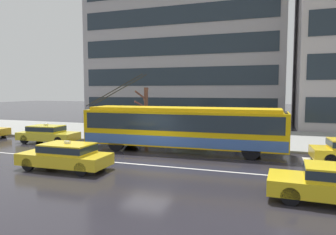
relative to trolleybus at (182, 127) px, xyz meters
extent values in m
plane|color=#242228|center=(-1.22, -2.86, -1.53)|extent=(160.00, 160.00, 0.00)
cube|color=gray|center=(-1.22, 6.60, -1.46)|extent=(80.00, 10.00, 0.14)
cube|color=beige|center=(7.18, -1.63, -1.52)|extent=(0.44, 4.40, 0.01)
cube|color=beige|center=(8.08, -1.63, -1.52)|extent=(0.44, 4.40, 0.01)
cube|color=silver|center=(-1.22, -4.06, -1.52)|extent=(72.00, 0.14, 0.01)
cube|color=#DFAD0B|center=(-0.02, 0.00, -0.04)|extent=(12.52, 2.86, 2.14)
cube|color=#E5AF0E|center=(-0.02, 0.00, 1.13)|extent=(11.76, 2.59, 0.20)
cube|color=#1E2833|center=(-0.02, 0.00, 0.39)|extent=(12.02, 2.88, 0.98)
cube|color=#3A5CA1|center=(-0.02, 0.00, -0.73)|extent=(12.39, 2.89, 0.60)
cube|color=#1E2833|center=(6.15, 0.17, 0.39)|extent=(0.18, 2.21, 1.07)
cube|color=black|center=(6.00, 0.17, 0.93)|extent=(0.21, 1.91, 0.28)
cylinder|color=black|center=(-4.57, 0.22, 2.27)|extent=(4.13, 0.18, 2.15)
cylinder|color=black|center=(-4.55, -0.48, 2.27)|extent=(4.13, 0.18, 2.15)
cylinder|color=black|center=(4.18, 1.22, -1.01)|extent=(1.05, 0.33, 1.04)
cylinder|color=black|center=(4.24, -0.99, -1.01)|extent=(1.05, 0.33, 1.04)
cylinder|color=black|center=(-4.03, 0.99, -1.01)|extent=(1.05, 0.33, 1.04)
cylinder|color=black|center=(-3.97, -1.22, -1.01)|extent=(1.05, 0.33, 1.04)
cylinder|color=black|center=(6.01, -7.68, -1.22)|extent=(0.63, 0.22, 0.62)
cylinder|color=black|center=(6.06, -6.08, -1.22)|extent=(0.63, 0.22, 0.62)
cylinder|color=black|center=(8.04, 0.40, -1.22)|extent=(0.63, 0.25, 0.62)
cylinder|color=black|center=(8.15, -1.20, -1.22)|extent=(0.63, 0.25, 0.62)
cylinder|color=black|center=(-15.68, 1.05, -1.22)|extent=(0.63, 0.22, 0.62)
cube|color=yellow|center=(-10.14, -0.11, -1.02)|extent=(4.40, 2.01, 0.55)
cube|color=yellow|center=(-10.31, -0.12, -0.50)|extent=(2.41, 1.66, 0.48)
cube|color=#1E2833|center=(-10.31, -0.12, -0.48)|extent=(2.45, 1.68, 0.31)
cube|color=silver|center=(-10.31, -0.12, -0.19)|extent=(0.29, 0.17, 0.12)
cylinder|color=black|center=(-8.76, 0.76, -1.22)|extent=(0.63, 0.23, 0.62)
cylinder|color=black|center=(-8.68, -0.83, -1.22)|extent=(0.63, 0.23, 0.62)
cylinder|color=black|center=(-11.61, 0.60, -1.22)|extent=(0.63, 0.23, 0.62)
cylinder|color=black|center=(-11.52, -0.98, -1.22)|extent=(0.63, 0.23, 0.62)
cube|color=yellow|center=(-4.10, -6.15, -1.02)|extent=(4.45, 1.85, 0.55)
cube|color=yellow|center=(-3.93, -6.15, -0.50)|extent=(2.41, 1.57, 0.48)
cube|color=#1E2833|center=(-3.93, -6.15, -0.48)|extent=(2.45, 1.59, 0.31)
cube|color=silver|center=(-3.93, -6.15, -0.19)|extent=(0.28, 0.16, 0.12)
cylinder|color=black|center=(-5.55, -6.97, -1.22)|extent=(0.62, 0.21, 0.62)
cylinder|color=black|center=(-5.57, -5.38, -1.22)|extent=(0.62, 0.21, 0.62)
cylinder|color=black|center=(-2.63, -6.93, -1.22)|extent=(0.62, 0.21, 0.62)
cylinder|color=black|center=(-2.66, -5.33, -1.22)|extent=(0.62, 0.21, 0.62)
cylinder|color=gray|center=(1.29, 2.48, -0.20)|extent=(0.08, 0.08, 2.37)
cylinder|color=gray|center=(-1.99, 2.48, -0.20)|extent=(0.08, 0.08, 2.37)
cylinder|color=gray|center=(1.29, 4.03, -0.20)|extent=(0.08, 0.08, 2.37)
cylinder|color=gray|center=(-1.99, 4.03, -0.20)|extent=(0.08, 0.08, 2.37)
cube|color=#99ADB2|center=(-0.35, 4.03, -0.16)|extent=(3.12, 0.04, 1.89)
cube|color=#B2B2B7|center=(-0.35, 3.26, 1.02)|extent=(3.58, 1.85, 0.08)
cube|color=brown|center=(-0.35, 3.64, -0.94)|extent=(2.30, 0.36, 0.08)
cylinder|color=navy|center=(2.81, 4.31, -0.98)|extent=(0.14, 0.14, 0.81)
cylinder|color=navy|center=(2.97, 4.32, -0.98)|extent=(0.14, 0.14, 0.81)
cylinder|color=brown|center=(2.89, 4.31, -0.30)|extent=(0.38, 0.38, 0.56)
sphere|color=tan|center=(2.89, 4.31, 0.09)|extent=(0.22, 0.22, 0.22)
cylinder|color=navy|center=(-4.57, 3.71, -0.97)|extent=(0.14, 0.14, 0.82)
cylinder|color=navy|center=(-4.67, 3.84, -0.97)|extent=(0.14, 0.14, 0.82)
cylinder|color=maroon|center=(-4.62, 3.78, -0.25)|extent=(0.51, 0.51, 0.63)
sphere|color=#C39B92|center=(-4.62, 3.78, 0.17)|extent=(0.21, 0.21, 0.21)
cylinder|color=brown|center=(-3.99, 3.59, 0.56)|extent=(0.31, 0.31, 3.90)
cylinder|color=brown|center=(-4.25, 3.12, 1.21)|extent=(0.67, 1.06, 0.65)
cylinder|color=#53332B|center=(-4.14, 2.96, 1.91)|extent=(0.45, 1.35, 0.75)
cylinder|color=brown|center=(-4.21, 3.91, 1.34)|extent=(0.62, 0.79, 0.87)
cylinder|color=brown|center=(-4.12, 4.07, 2.16)|extent=(0.41, 1.06, 0.70)
cube|color=gray|center=(-5.91, 21.55, 9.00)|extent=(24.56, 10.41, 21.05)
cube|color=#1E2833|center=(-5.91, 16.32, 0.40)|extent=(23.09, 0.06, 2.11)
cube|color=#1E2833|center=(-5.91, 16.32, 3.91)|extent=(23.09, 0.06, 2.11)
cube|color=#1E2833|center=(-5.91, 16.32, 7.42)|extent=(23.09, 0.06, 2.11)
cube|color=#1E2833|center=(-5.91, 16.32, 10.93)|extent=(23.09, 0.06, 2.11)
camera|label=1|loc=(5.49, -18.53, 2.27)|focal=33.39mm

